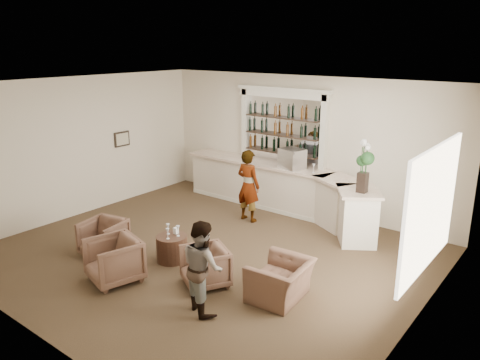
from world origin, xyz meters
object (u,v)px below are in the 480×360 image
(guest, at_px, (202,267))
(espresso_machine, at_px, (292,159))
(cocktail_table, at_px, (172,248))
(armchair_right, at_px, (205,267))
(armchair_center, at_px, (114,260))
(sommelier, at_px, (248,186))
(armchair_left, at_px, (104,237))
(bar_counter, at_px, (283,189))
(armchair_far, at_px, (280,280))
(flower_vase, at_px, (364,163))

(guest, height_order, espresso_machine, espresso_machine)
(cocktail_table, distance_m, armchair_right, 1.19)
(armchair_right, bearing_deg, armchair_center, -117.20)
(sommelier, bearing_deg, armchair_left, 73.35)
(bar_counter, height_order, guest, guest)
(armchair_left, xyz_separation_m, armchair_right, (2.42, 0.29, -0.01))
(guest, height_order, armchair_left, guest)
(bar_counter, height_order, cocktail_table, bar_counter)
(armchair_far, distance_m, espresso_machine, 4.19)
(sommelier, bearing_deg, cocktail_table, 95.87)
(armchair_left, bearing_deg, armchair_center, -39.47)
(armchair_left, distance_m, flower_vase, 5.35)
(bar_counter, xyz_separation_m, cocktail_table, (-0.20, -3.60, -0.32))
(sommelier, bearing_deg, bar_counter, -105.01)
(armchair_left, bearing_deg, guest, -17.34)
(cocktail_table, xyz_separation_m, armchair_center, (-0.21, -1.19, 0.14))
(armchair_left, relative_size, flower_vase, 0.71)
(armchair_right, bearing_deg, flower_vase, 97.08)
(armchair_far, distance_m, flower_vase, 3.14)
(cocktail_table, bearing_deg, sommelier, 92.72)
(cocktail_table, height_order, armchair_left, armchair_left)
(guest, distance_m, armchair_center, 1.90)
(bar_counter, bearing_deg, sommelier, -108.16)
(armchair_center, height_order, flower_vase, flower_vase)
(armchair_left, distance_m, espresso_machine, 4.68)
(armchair_right, xyz_separation_m, espresso_machine, (-0.73, 3.95, 1.04))
(armchair_right, distance_m, flower_vase, 3.77)
(guest, distance_m, armchair_left, 2.96)
(espresso_machine, distance_m, flower_vase, 2.26)
(sommelier, xyz_separation_m, flower_vase, (2.64, 0.29, 0.90))
(bar_counter, relative_size, espresso_machine, 10.53)
(armchair_center, distance_m, espresso_machine, 4.95)
(armchair_far, bearing_deg, sommelier, -139.67)
(bar_counter, height_order, armchair_left, bar_counter)
(cocktail_table, bearing_deg, armchair_right, -15.79)
(cocktail_table, distance_m, armchair_far, 2.41)
(espresso_machine, bearing_deg, armchair_center, -81.49)
(sommelier, relative_size, guest, 1.15)
(bar_counter, bearing_deg, armchair_right, -76.52)
(armchair_far, bearing_deg, espresso_machine, -155.51)
(espresso_machine, xyz_separation_m, flower_vase, (2.10, -0.73, 0.37))
(bar_counter, relative_size, armchair_right, 7.58)
(guest, xyz_separation_m, armchair_far, (0.77, 1.02, -0.42))
(cocktail_table, height_order, armchair_center, armchair_center)
(guest, bearing_deg, flower_vase, -78.48)
(guest, xyz_separation_m, armchair_right, (-0.50, 0.60, -0.40))
(armchair_center, distance_m, flower_vase, 5.09)
(armchair_right, bearing_deg, sommelier, 143.65)
(bar_counter, relative_size, armchair_center, 6.65)
(bar_counter, distance_m, flower_vase, 2.69)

